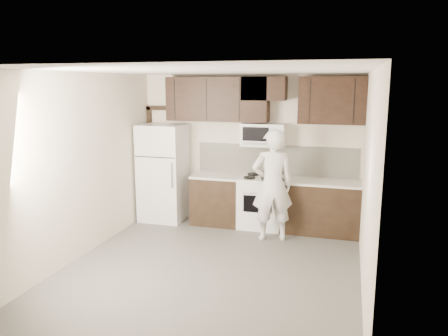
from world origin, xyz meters
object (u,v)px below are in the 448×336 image
at_px(stove, 261,202).
at_px(person, 272,185).
at_px(refrigerator, 164,173).
at_px(microwave, 263,135).

relative_size(stove, person, 0.51).
xyz_separation_m(stove, refrigerator, (-1.85, -0.05, 0.44)).
bearing_deg(person, stove, -81.32).
relative_size(stove, microwave, 1.24).
distance_m(stove, person, 0.79).
height_order(stove, microwave, microwave).
bearing_deg(refrigerator, person, -13.75).
bearing_deg(refrigerator, stove, 1.51).
bearing_deg(microwave, person, -66.70).
height_order(stove, person, person).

